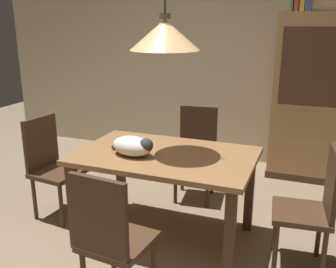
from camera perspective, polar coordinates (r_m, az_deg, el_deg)
ground at (r=3.00m, az=-5.72°, el=-19.31°), size 10.00×10.00×0.00m
back_wall at (r=4.95m, az=8.09°, el=12.85°), size 6.40×0.10×2.90m
dining_table at (r=3.05m, az=-0.42°, el=-4.73°), size 1.40×0.90×0.75m
chair_right_side at (r=2.93m, az=20.97°, el=-9.79°), size 0.44×0.44×0.93m
chair_far_back at (r=3.88m, az=4.26°, el=-2.20°), size 0.44×0.44×0.93m
chair_left_side at (r=3.65m, az=-17.11°, el=-4.16°), size 0.44×0.44×0.93m
chair_near_front at (r=2.40m, az=-8.61°, el=-14.85°), size 0.44×0.44×0.93m
cat_sleeping at (r=2.96m, az=-5.20°, el=-1.80°), size 0.40×0.28×0.16m
pendant_lamp at (r=2.84m, az=-0.46°, el=14.68°), size 0.52×0.52×1.30m
hutch_bookcase at (r=4.56m, az=22.40°, el=4.34°), size 1.12×0.45×1.85m
book_yellow_short at (r=4.48m, az=19.53°, el=18.02°), size 0.04×0.20×0.18m
book_blue_wide at (r=4.48m, az=20.44°, el=18.32°), size 0.06×0.24×0.24m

